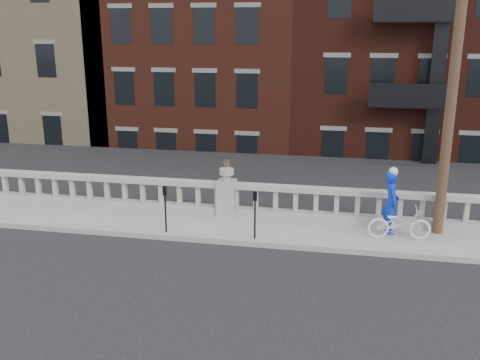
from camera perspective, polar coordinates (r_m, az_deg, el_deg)
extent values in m
plane|color=black|center=(13.22, -5.12, -9.92)|extent=(120.00, 120.00, 0.00)
cube|color=gray|center=(15.86, -2.14, -5.06)|extent=(32.00, 2.20, 0.15)
cube|color=gray|center=(16.66, -1.41, -3.27)|extent=(28.00, 0.34, 0.25)
cube|color=gray|center=(16.41, -1.43, -0.55)|extent=(28.00, 0.34, 0.16)
cube|color=gray|center=(16.52, -1.42, -1.88)|extent=(0.55, 0.55, 1.10)
cylinder|color=gray|center=(16.34, -1.43, 0.30)|extent=(0.24, 0.24, 0.20)
cylinder|color=gray|center=(16.29, -1.44, 0.90)|extent=(0.44, 0.44, 0.18)
cube|color=#605E59|center=(18.04, -1.11, -11.03)|extent=(36.00, 0.50, 5.15)
cube|color=black|center=(39.10, 5.56, -0.48)|extent=(80.00, 44.00, 0.50)
cube|color=#595651|center=(22.37, -3.91, -7.14)|extent=(16.00, 7.00, 4.00)
cube|color=tan|center=(38.26, -21.88, 13.71)|extent=(18.00, 16.00, 20.00)
cube|color=#4E2016|center=(32.44, -2.30, 9.28)|extent=(10.00, 14.00, 14.00)
cube|color=#3D1710|center=(31.61, 15.90, 9.89)|extent=(10.00, 14.00, 15.50)
cylinder|color=#422D1E|center=(15.28, 22.10, 12.54)|extent=(0.28, 0.28, 10.00)
cylinder|color=black|center=(15.24, -7.94, -3.59)|extent=(0.05, 0.05, 1.10)
cube|color=black|center=(15.03, -8.04, -1.15)|extent=(0.10, 0.08, 0.26)
cube|color=black|center=(14.98, -8.10, -1.05)|extent=(0.06, 0.01, 0.08)
cylinder|color=black|center=(14.64, 1.60, -4.26)|extent=(0.05, 0.05, 1.10)
cube|color=black|center=(14.42, 1.62, -1.73)|extent=(0.10, 0.08, 0.26)
cube|color=black|center=(14.37, 1.59, -1.63)|extent=(0.06, 0.01, 0.08)
imported|color=white|center=(15.32, 16.64, -4.44)|extent=(1.75, 0.78, 0.89)
imported|color=#0E2ED4|center=(15.55, 15.80, -2.28)|extent=(0.53, 0.72, 1.80)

